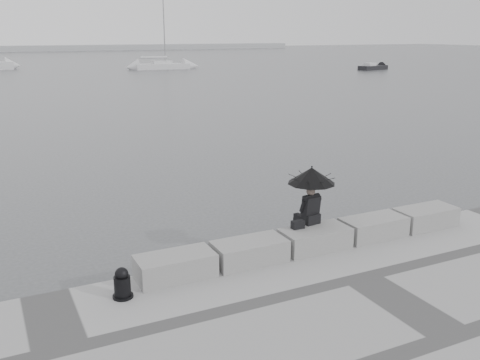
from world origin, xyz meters
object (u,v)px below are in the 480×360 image
mooring_bollard (122,285)px  small_motorboat (373,67)px  sailboat_right (162,66)px  seated_person (312,183)px

mooring_bollard → small_motorboat: 73.79m
sailboat_right → small_motorboat: sailboat_right is taller
seated_person → mooring_bollard: 4.91m
seated_person → sailboat_right: bearing=68.0°
sailboat_right → small_motorboat: size_ratio=2.45×
seated_person → mooring_bollard: seated_person is taller
seated_person → sailboat_right: 70.25m
sailboat_right → small_motorboat: 31.06m
small_motorboat → mooring_bollard: bearing=-146.1°
seated_person → small_motorboat: (45.81, 53.03, -1.68)m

